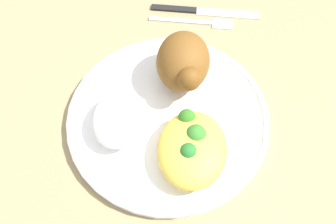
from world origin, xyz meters
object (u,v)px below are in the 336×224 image
plate (168,118)px  knife (196,10)px  rice_pile (118,118)px  fork (196,22)px  mac_cheese_with_broccoli (192,148)px  roasted_chicken (183,63)px

plate → knife: bearing=173.8°
rice_pile → fork: (-0.22, 0.09, -0.03)m
mac_cheese_with_broccoli → knife: size_ratio=0.61×
mac_cheese_with_broccoli → roasted_chicken: bearing=-169.2°
roasted_chicken → rice_pile: (0.09, -0.08, -0.02)m
rice_pile → mac_cheese_with_broccoli: size_ratio=0.80×
mac_cheese_with_broccoli → knife: mac_cheese_with_broccoli is taller
mac_cheese_with_broccoli → fork: 0.26m
rice_pile → fork: 0.24m
plate → fork: bearing=172.1°
mac_cheese_with_broccoli → rice_pile: bearing=-108.1°
plate → fork: (-0.20, 0.03, -0.01)m
plate → fork: plate is taller
rice_pile → mac_cheese_with_broccoli: bearing=71.9°
fork → roasted_chicken: bearing=-5.4°
plate → roasted_chicken: size_ratio=2.83×
plate → roasted_chicken: bearing=167.2°
plate → mac_cheese_with_broccoli: size_ratio=2.55×
rice_pile → knife: (-0.25, 0.09, -0.03)m
roasted_chicken → knife: size_ratio=0.55×
plate → mac_cheese_with_broccoli: mac_cheese_with_broccoli is taller
plate → knife: size_ratio=1.55×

